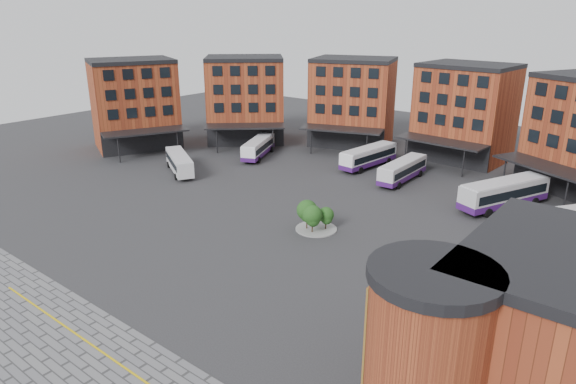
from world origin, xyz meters
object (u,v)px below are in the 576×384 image
Objects in this scene: tree_island at (313,215)px; bus_f at (556,224)px; bus_a at (179,161)px; bus_b at (258,147)px; bus_e at (504,193)px; bus_d at (403,170)px; bus_c at (369,156)px.

tree_island reaches higher than bus_f.
bus_b is at bearing 16.70° from bus_a.
bus_e reaches higher than bus_a.
tree_island is 24.42m from bus_f.
bus_d is at bearing -164.07° from bus_f.
bus_c is (-7.42, 24.08, -0.14)m from tree_island.
bus_e is (20.88, -4.76, 0.20)m from bus_c.
tree_island is 0.43× the size of bus_b.
bus_d is at bearing -16.50° from bus_b.
bus_b is 1.00× the size of bus_d.
tree_island reaches higher than bus_a.
tree_island is 30.04m from bus_b.
bus_d reaches higher than bus_b.
bus_c reaches higher than bus_b.
bus_d is (26.63, 16.39, -0.09)m from bus_a.
tree_island is at bearing -110.15° from bus_f.
bus_b is at bearing -153.88° from bus_c.
bus_e reaches higher than bus_c.
bus_f is at bearing -16.43° from bus_e.
bus_b is (-23.95, 18.14, -0.23)m from tree_island.
bus_c is 29.65m from bus_f.
bus_a is 13.71m from bus_b.
bus_e is at bearing 55.14° from tree_island.
bus_e is at bearing -6.51° from bus_c.
bus_d is (23.50, 3.05, 0.01)m from bus_b.
tree_island reaches higher than bus_b.
bus_f is at bearing 33.77° from tree_island.
bus_a is at bearing -127.12° from bus_b.
tree_island is 0.45× the size of bus_a.
bus_a is 0.79× the size of bus_e.
bus_c is 21.41m from bus_e.
tree_island is 0.36× the size of bus_e.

